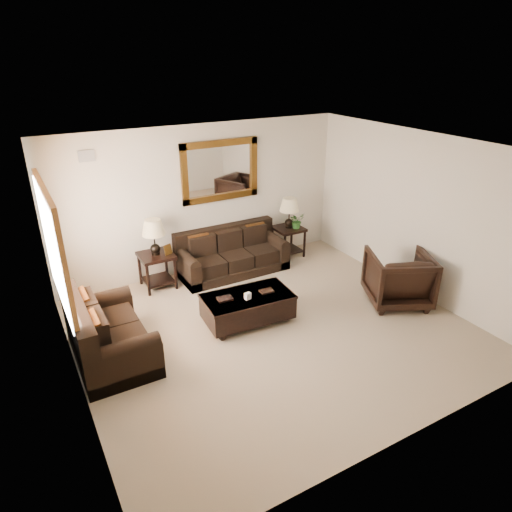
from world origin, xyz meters
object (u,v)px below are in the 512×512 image
coffee_table (248,305)px  end_table_left (155,244)px  sofa (231,256)px  armchair (399,276)px  loveseat (106,337)px  end_table_right (289,219)px

coffee_table → end_table_left: bearing=119.2°
sofa → end_table_left: bearing=177.0°
sofa → coffee_table: (-0.58, -1.71, -0.01)m
coffee_table → sofa: bearing=75.4°
armchair → coffee_table: bearing=10.1°
loveseat → coffee_table: size_ratio=1.15×
coffee_table → loveseat: bearing=-179.6°
armchair → sofa: bearing=-26.5°
end_table_right → sofa: bearing=-176.4°
sofa → armchair: bearing=-52.3°
sofa → armchair: 3.03m
end_table_right → armchair: 2.55m
end_table_left → end_table_right: 2.74m
sofa → end_table_right: bearing=3.6°
sofa → armchair: (1.85, -2.40, 0.19)m
loveseat → coffee_table: (2.08, -0.14, -0.05)m
end_table_right → armchair: bearing=-78.2°
coffee_table → armchair: (2.43, -0.69, 0.20)m
loveseat → end_table_left: bearing=-37.3°
end_table_left → end_table_right: (2.74, 0.01, -0.03)m
sofa → end_table_left: end_table_left is taller
sofa → end_table_left: size_ratio=1.60×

